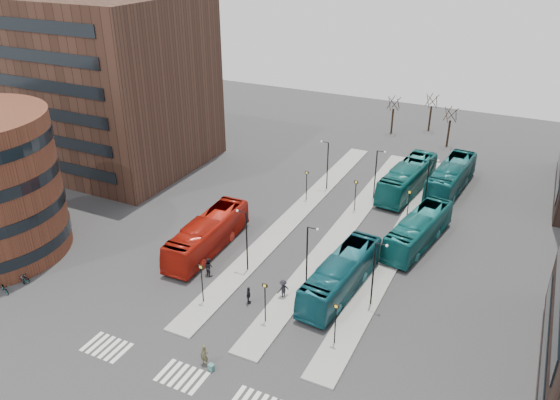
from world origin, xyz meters
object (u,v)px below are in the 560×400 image
at_px(bicycle_far, 21,277).
at_px(teal_bus_a, 341,275).
at_px(traveller, 204,355).
at_px(teal_bus_d, 451,177).
at_px(commuter_c, 283,289).
at_px(suitcase, 211,367).
at_px(commuter_b, 249,295).
at_px(bicycle_mid, 20,278).
at_px(teal_bus_b, 407,178).
at_px(red_bus, 208,234).
at_px(bicycle_near, 4,288).
at_px(teal_bus_c, 419,230).
at_px(commuter_a, 209,267).

bearing_deg(bicycle_far, teal_bus_a, -73.38).
distance_m(teal_bus_a, traveller, 14.27).
bearing_deg(teal_bus_d, commuter_c, -101.91).
xyz_separation_m(suitcase, commuter_b, (-1.47, 8.22, 0.53)).
bearing_deg(teal_bus_d, commuter_b, -104.73).
bearing_deg(commuter_b, bicycle_mid, 90.43).
bearing_deg(bicycle_far, bicycle_mid, 173.23).
xyz_separation_m(suitcase, commuter_c, (0.84, 10.24, 0.62)).
bearing_deg(teal_bus_d, traveller, -99.94).
bearing_deg(teal_bus_b, commuter_b, -96.55).
bearing_deg(traveller, teal_bus_a, 60.53).
relative_size(red_bus, bicycle_mid, 7.77).
height_order(teal_bus_b, bicycle_far, teal_bus_b).
xyz_separation_m(commuter_b, bicycle_far, (-20.11, -6.32, -0.32)).
height_order(teal_bus_a, bicycle_near, teal_bus_a).
height_order(red_bus, teal_bus_a, red_bus).
xyz_separation_m(commuter_b, commuter_c, (2.30, 2.02, 0.09)).
bearing_deg(commuter_b, red_bus, 35.84).
bearing_deg(bicycle_far, teal_bus_d, -46.86).
bearing_deg(teal_bus_c, red_bus, -141.56).
relative_size(red_bus, bicycle_near, 7.57).
height_order(teal_bus_d, bicycle_far, teal_bus_d).
distance_m(teal_bus_a, commuter_a, 12.20).
height_order(traveller, bicycle_near, traveller).
relative_size(teal_bus_b, bicycle_far, 7.10).
height_order(traveller, bicycle_mid, traveller).
relative_size(teal_bus_a, bicycle_far, 6.52).
bearing_deg(commuter_b, suitcase, 172.85).
distance_m(suitcase, bicycle_mid, 21.66).
bearing_deg(bicycle_mid, bicycle_near, -166.16).
bearing_deg(commuter_b, traveller, 167.83).
bearing_deg(traveller, suitcase, -28.66).
height_order(teal_bus_d, commuter_a, teal_bus_d).
distance_m(traveller, bicycle_near, 20.82).
bearing_deg(commuter_b, commuter_c, -66.09).
xyz_separation_m(teal_bus_d, bicycle_mid, (-31.25, -37.22, -1.31)).
bearing_deg(bicycle_mid, commuter_b, -58.45).
distance_m(commuter_b, bicycle_mid, 21.11).
bearing_deg(teal_bus_a, red_bus, -178.38).
xyz_separation_m(teal_bus_c, commuter_b, (-10.64, -16.18, -0.84)).
xyz_separation_m(teal_bus_c, bicycle_mid, (-30.75, -22.60, -1.17)).
xyz_separation_m(teal_bus_a, bicycle_mid, (-26.54, -11.58, -1.19)).
relative_size(teal_bus_a, teal_bus_c, 1.02).
bearing_deg(bicycle_near, teal_bus_c, -32.84).
bearing_deg(commuter_c, suitcase, 27.30).
height_order(traveller, commuter_b, traveller).
distance_m(teal_bus_a, bicycle_near, 29.70).
xyz_separation_m(red_bus, commuter_a, (2.54, -3.83, -0.81)).
distance_m(traveller, commuter_a, 11.71).
distance_m(suitcase, commuter_b, 8.37).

